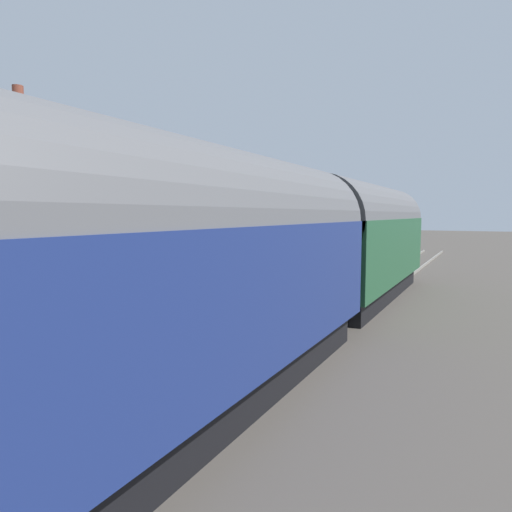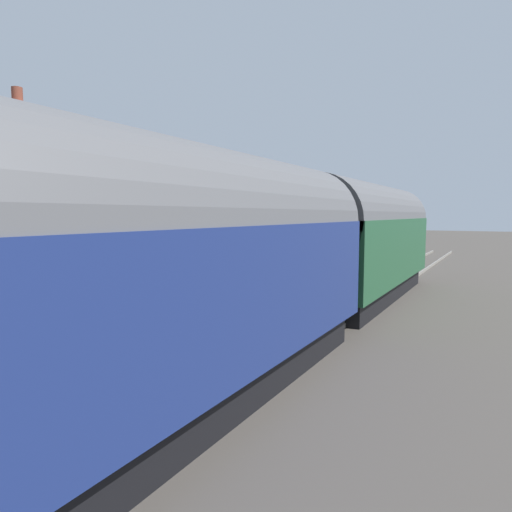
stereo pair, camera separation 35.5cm
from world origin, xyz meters
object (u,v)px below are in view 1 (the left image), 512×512
Objects in this scene: bench_mid_platform at (241,263)px; bench_near_building at (331,246)px; planter_bench_left at (341,251)px; bench_by_lamp at (265,258)px; bench_platform_end at (298,253)px; planter_edge_far at (173,300)px; planter_corner_building at (275,249)px; tree_behind_building at (133,192)px; train at (317,249)px; tree_distant at (220,193)px; station_building at (80,246)px; station_sign_board at (335,236)px; planter_bench_right at (168,262)px; planter_by_door at (347,246)px.

bench_near_building is at bearing -1.29° from bench_mid_platform.
bench_near_building is 1.76× the size of planter_bench_left.
planter_bench_left is (-2.17, -1.27, -0.09)m from bench_near_building.
bench_platform_end is (3.15, -0.19, 0.00)m from bench_by_lamp.
planter_edge_far is at bearing -174.72° from bench_near_building.
bench_near_building is (5.04, 0.03, 0.00)m from bench_platform_end.
planter_corner_building is at bearing 42.05° from bench_platform_end.
planter_corner_building is 0.12× the size of tree_behind_building.
planter_corner_building is at bearing 16.51° from bench_mid_platform.
bench_near_building is at bearing 30.22° from planter_bench_left.
bench_mid_platform is 1.84× the size of planter_corner_building.
bench_mid_platform is at bearing 52.80° from train.
tree_distant is at bearing 105.92° from bench_near_building.
station_building is 9.10m from tree_behind_building.
planter_edge_far is 0.53× the size of station_sign_board.
bench_by_lamp is 6.54m from planter_corner_building.
bench_platform_end is 0.90× the size of station_sign_board.
tree_distant reaches higher than bench_near_building.
planter_bench_right is (-3.08, 2.67, 0.02)m from bench_by_lamp.
planter_corner_building is at bearing 127.91° from planter_by_door.
tree_behind_building is at bearing 145.01° from bench_near_building.
tree_behind_building is (2.04, 3.63, 2.89)m from planter_bench_right.
bench_near_building is (16.61, -1.48, -1.00)m from station_building.
planter_bench_right is at bearing 73.28° from train.
bench_by_lamp is at bearing 173.60° from planter_by_door.
planter_bench_left is 0.88m from station_sign_board.
bench_near_building is 16.59m from planter_edge_far.
station_building is at bearing 169.23° from planter_bench_left.
train is at bearing -111.37° from tree_behind_building.
bench_platform_end and bench_mid_platform have the same top height.
tree_behind_building is at bearing 151.45° from planter_corner_building.
planter_corner_building is 5.02m from tree_distant.
planter_bench_left is 0.85× the size of planter_bench_right.
bench_platform_end is 3.13m from planter_bench_left.
bench_by_lamp reaches higher than planter_corner_building.
bench_by_lamp is at bearing -40.90° from planter_bench_right.
planter_by_door is 3.09m from station_sign_board.
planter_bench_left is at bearing -13.39° from bench_by_lamp.
planter_bench_right is (5.33, 1.36, -0.98)m from station_building.
planter_bench_right is at bearing 155.74° from planter_bench_left.
planter_bench_left is 10.90m from tree_behind_building.
planter_edge_far is (-11.47, -1.50, -0.20)m from bench_platform_end.
planter_edge_far is 11.25m from tree_behind_building.
station_building reaches higher than station_sign_board.
bench_by_lamp is 1.75× the size of planter_bench_left.
tree_behind_building is at bearing 34.08° from station_building.
station_sign_board is 0.26× the size of tree_distant.
station_building is at bearing -145.92° from tree_behind_building.
train is at bearing -163.39° from bench_near_building.
station_sign_board is at bearing -95.30° from planter_corner_building.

